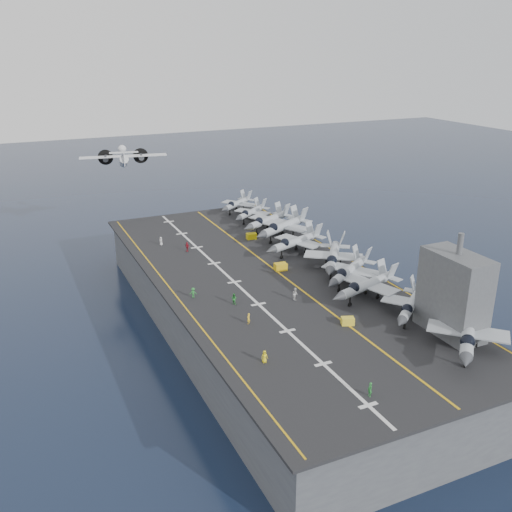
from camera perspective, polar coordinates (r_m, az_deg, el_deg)
name	(u,v)px	position (r m, az deg, el deg)	size (l,w,h in m)	color
ground	(265,329)	(106.35, 0.91, -7.27)	(500.00, 500.00, 0.00)	#142135
hull	(265,304)	(104.13, 0.92, -4.83)	(36.00, 90.00, 10.00)	#56595E
flight_deck	(265,278)	(102.03, 0.94, -2.18)	(38.00, 92.00, 0.40)	black
foul_line	(280,274)	(103.19, 2.44, -1.80)	(0.35, 90.00, 0.02)	gold
landing_centerline	(234,282)	(99.70, -2.18, -2.62)	(0.50, 90.00, 0.02)	silver
deck_edge_port	(174,293)	(96.41, -8.24, -3.65)	(0.25, 90.00, 0.02)	gold
deck_edge_stbd	(352,261)	(110.66, 9.61, -0.52)	(0.25, 90.00, 0.02)	gold
island_superstructure	(455,284)	(84.38, 19.27, -2.69)	(5.00, 10.00, 15.00)	#56595E
fighter_jet_0	(468,332)	(82.02, 20.44, -7.16)	(18.92, 18.84, 5.56)	gray
fighter_jet_1	(412,304)	(89.09, 15.30, -4.61)	(16.48, 15.70, 4.77)	#979EA6
fighter_jet_2	(367,284)	(93.93, 11.02, -2.80)	(17.08, 13.84, 5.14)	#A2A8B2
fighter_jet_3	(349,270)	(99.49, 9.32, -1.34)	(17.84, 16.43, 5.15)	#959EA5
fighter_jet_4	(333,256)	(104.89, 7.72, 0.01)	(18.03, 19.19, 5.55)	gray
fighter_jet_5	(296,241)	(112.74, 4.02, 1.52)	(17.55, 14.62, 5.21)	#90979E
fighter_jet_6	(283,226)	(121.52, 2.76, 3.06)	(19.62, 17.27, 5.70)	#9198A1
fighter_jet_7	(268,219)	(126.62, 1.22, 3.68)	(17.82, 15.69, 5.18)	#949CA4
fighter_jet_8	(251,212)	(134.06, -0.49, 4.46)	(15.25, 14.39, 4.41)	#8C949B
tow_cart_a	(348,321)	(85.87, 9.16, -6.44)	(2.19, 1.81, 1.13)	yellow
tow_cart_b	(281,267)	(104.72, 2.47, -1.08)	(2.35, 1.63, 1.34)	gold
tow_cart_c	(251,236)	(121.63, -0.46, 2.00)	(2.26, 1.63, 1.26)	gold
crew_0	(265,357)	(75.21, 0.86, -10.03)	(1.12, 0.83, 1.71)	yellow
crew_1	(249,318)	(84.91, -0.75, -6.27)	(1.22, 1.11, 1.69)	yellow
crew_2	(234,299)	(91.16, -2.21, -4.29)	(1.22, 1.31, 1.82)	green
crew_3	(193,293)	(93.90, -6.30, -3.67)	(1.25, 1.09, 1.74)	#268C33
crew_4	(187,247)	(114.95, -6.91, 0.94)	(1.24, 1.41, 1.97)	#AB1A29
crew_5	(161,241)	(119.40, -9.48, 1.49)	(1.05, 1.24, 1.75)	silver
crew_6	(370,390)	(69.97, 11.33, -12.96)	(0.82, 1.15, 1.82)	#248031
crew_7	(295,294)	(92.79, 3.93, -3.78)	(0.90, 1.29, 2.06)	silver
transport_plane	(124,161)	(142.43, -13.08, 9.22)	(22.61, 17.36, 4.84)	silver
fighter_jet_9	(237,203)	(141.58, -1.91, 5.31)	(15.25, 14.39, 4.41)	#8C949B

